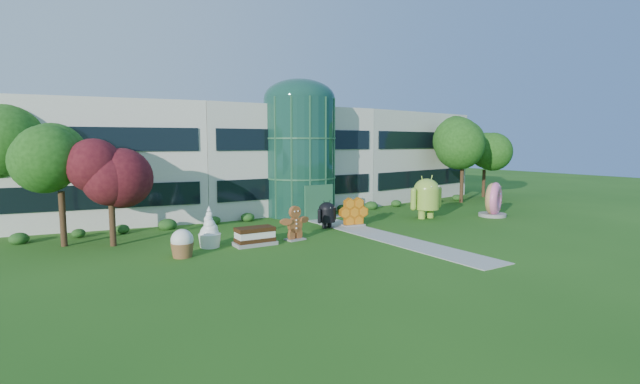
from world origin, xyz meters
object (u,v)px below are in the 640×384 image
donut (493,199)px  gingerbread (295,223)px  android_black (327,213)px  android_green (426,195)px

donut → gingerbread: size_ratio=1.21×
android_black → donut: size_ratio=0.77×
donut → gingerbread: 18.58m
android_green → donut: bearing=-22.0°
donut → android_black: bearing=142.8°
android_black → donut: bearing=-27.2°
gingerbread → android_black: bearing=23.9°
android_black → gingerbread: size_ratio=0.92×
donut → gingerbread: (-18.56, 0.66, -0.34)m
android_green → android_black: 9.24m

